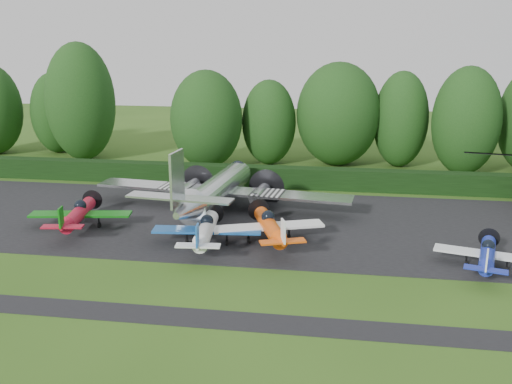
# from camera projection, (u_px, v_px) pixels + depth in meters

# --- Properties ---
(ground) EXTENTS (160.00, 160.00, 0.00)m
(ground) POSITION_uv_depth(u_px,v_px,m) (241.00, 274.00, 35.61)
(ground) COLOR #2D5016
(ground) RESTS_ON ground
(apron) EXTENTS (70.00, 18.00, 0.01)m
(apron) POSITION_uv_depth(u_px,v_px,m) (263.00, 223.00, 45.13)
(apron) COLOR black
(apron) RESTS_ON ground
(taxiway_verge) EXTENTS (70.00, 2.00, 0.00)m
(taxiway_verge) POSITION_uv_depth(u_px,v_px,m) (221.00, 320.00, 29.90)
(taxiway_verge) COLOR black
(taxiway_verge) RESTS_ON ground
(hedgerow) EXTENTS (90.00, 1.60, 2.00)m
(hedgerow) POSITION_uv_depth(u_px,v_px,m) (279.00, 187.00, 55.60)
(hedgerow) COLOR black
(hedgerow) RESTS_ON ground
(transport_plane) EXTENTS (22.20, 17.02, 7.11)m
(transport_plane) POSITION_uv_depth(u_px,v_px,m) (217.00, 190.00, 46.96)
(transport_plane) COLOR silver
(transport_plane) RESTS_ON ground
(light_plane_red) EXTENTS (7.71, 8.10, 2.96)m
(light_plane_red) POSITION_uv_depth(u_px,v_px,m) (78.00, 214.00, 43.35)
(light_plane_red) COLOR #B3102A
(light_plane_red) RESTS_ON ground
(light_plane_white) EXTENTS (7.68, 8.08, 2.95)m
(light_plane_white) POSITION_uv_depth(u_px,v_px,m) (206.00, 230.00, 39.81)
(light_plane_white) COLOR white
(light_plane_white) RESTS_ON ground
(light_plane_orange) EXTENTS (8.03, 8.44, 3.09)m
(light_plane_orange) POSITION_uv_depth(u_px,v_px,m) (270.00, 226.00, 40.43)
(light_plane_orange) COLOR #EC540D
(light_plane_orange) RESTS_ON ground
(light_plane_blue) EXTENTS (6.54, 6.88, 2.51)m
(light_plane_blue) POSITION_uv_depth(u_px,v_px,m) (487.00, 254.00, 35.95)
(light_plane_blue) COLOR #1B2BA6
(light_plane_blue) RESTS_ON ground
(tree_0) EXTENTS (9.30, 9.30, 11.50)m
(tree_0) POSITION_uv_depth(u_px,v_px,m) (338.00, 114.00, 63.43)
(tree_0) COLOR black
(tree_0) RESTS_ON ground
(tree_1) EXTENTS (7.88, 7.88, 10.74)m
(tree_1) POSITION_uv_depth(u_px,v_px,m) (206.00, 120.00, 62.19)
(tree_1) COLOR black
(tree_1) RESTS_ON ground
(tree_2) EXTENTS (6.08, 6.08, 9.55)m
(tree_2) POSITION_uv_depth(u_px,v_px,m) (269.00, 122.00, 64.09)
(tree_2) COLOR black
(tree_2) RESTS_ON ground
(tree_4) EXTENTS (5.98, 5.98, 9.94)m
(tree_4) POSITION_uv_depth(u_px,v_px,m) (56.00, 113.00, 70.27)
(tree_4) COLOR black
(tree_4) RESTS_ON ground
(tree_6) EXTENTS (7.01, 7.01, 11.33)m
(tree_6) POSITION_uv_depth(u_px,v_px,m) (466.00, 121.00, 59.16)
(tree_6) COLOR black
(tree_6) RESTS_ON ground
(tree_7) EXTENTS (5.98, 5.98, 10.59)m
(tree_7) POSITION_uv_depth(u_px,v_px,m) (401.00, 120.00, 62.74)
(tree_7) COLOR black
(tree_7) RESTS_ON ground
(tree_8) EXTENTS (7.93, 7.93, 13.59)m
(tree_8) POSITION_uv_depth(u_px,v_px,m) (81.00, 102.00, 65.73)
(tree_8) COLOR black
(tree_8) RESTS_ON ground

